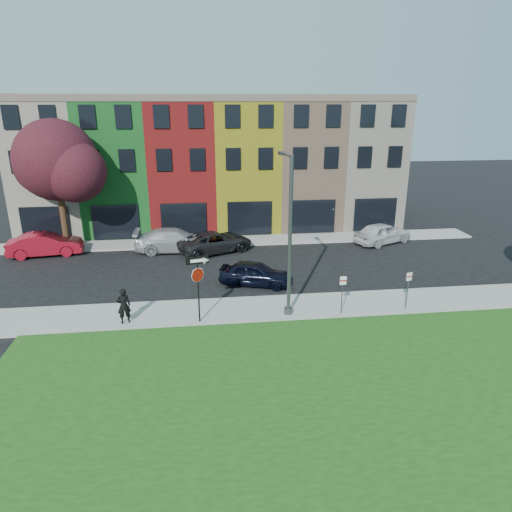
{
  "coord_description": "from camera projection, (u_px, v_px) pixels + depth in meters",
  "views": [
    {
      "loc": [
        -3.63,
        -17.74,
        9.99
      ],
      "look_at": [
        -0.99,
        4.0,
        2.56
      ],
      "focal_mm": 32.0,
      "sensor_mm": 36.0,
      "label": 1
    }
  ],
  "objects": [
    {
      "name": "street_lamp",
      "position": [
        289.0,
        237.0,
        21.35
      ],
      "size": [
        0.43,
        2.58,
        7.66
      ],
      "rotation": [
        0.0,
        0.0,
        0.05
      ],
      "color": "#4B4D50",
      "rests_on": "sidewalk_near"
    },
    {
      "name": "man",
      "position": [
        124.0,
        306.0,
        21.19
      ],
      "size": [
        0.85,
        0.75,
        1.73
      ],
      "primitive_type": "imported",
      "rotation": [
        0.0,
        0.0,
        3.42
      ],
      "color": "black",
      "rests_on": "sidewalk_near"
    },
    {
      "name": "stop_sign",
      "position": [
        198.0,
        276.0,
        20.85
      ],
      "size": [
        1.03,
        0.27,
        3.23
      ],
      "rotation": [
        0.0,
        0.0,
        0.23
      ],
      "color": "black",
      "rests_on": "sidewalk_near"
    },
    {
      "name": "parked_car_red",
      "position": [
        45.0,
        244.0,
        30.97
      ],
      "size": [
        3.07,
        5.31,
        1.59
      ],
      "primitive_type": "imported",
      "rotation": [
        0.0,
        0.0,
        1.72
      ],
      "color": "maroon",
      "rests_on": "ground"
    },
    {
      "name": "ground",
      "position": [
        289.0,
        338.0,
        20.3
      ],
      "size": [
        120.0,
        120.0,
        0.0
      ],
      "primitive_type": "plane",
      "color": "black",
      "rests_on": "ground"
    },
    {
      "name": "parked_car_silver",
      "position": [
        175.0,
        240.0,
        31.86
      ],
      "size": [
        2.3,
        5.54,
        1.6
      ],
      "primitive_type": "imported",
      "rotation": [
        0.0,
        0.0,
        1.57
      ],
      "color": "#A09FA4",
      "rests_on": "ground"
    },
    {
      "name": "parking_sign_b",
      "position": [
        408.0,
        285.0,
        22.49
      ],
      "size": [
        0.32,
        0.12,
        2.02
      ],
      "rotation": [
        0.0,
        0.0,
        0.25
      ],
      "color": "#4B4D50",
      "rests_on": "sidewalk_near"
    },
    {
      "name": "sidewalk_near",
      "position": [
        316.0,
        306.0,
        23.33
      ],
      "size": [
        40.0,
        3.0,
        0.12
      ],
      "primitive_type": "cube",
      "color": "gray",
      "rests_on": "ground"
    },
    {
      "name": "parked_car_white",
      "position": [
        383.0,
        233.0,
        33.68
      ],
      "size": [
        5.33,
        5.98,
        1.56
      ],
      "primitive_type": "imported",
      "rotation": [
        0.0,
        0.0,
        2.0
      ],
      "color": "silver",
      "rests_on": "ground"
    },
    {
      "name": "rowhouse_block",
      "position": [
        214.0,
        164.0,
        38.33
      ],
      "size": [
        30.0,
        10.12,
        10.0
      ],
      "color": "beige",
      "rests_on": "ground"
    },
    {
      "name": "sedan_near",
      "position": [
        255.0,
        273.0,
        26.0
      ],
      "size": [
        4.02,
        5.03,
        1.39
      ],
      "primitive_type": "imported",
      "rotation": [
        0.0,
        0.0,
        1.26
      ],
      "color": "black",
      "rests_on": "ground"
    },
    {
      "name": "tree_purple",
      "position": [
        58.0,
        162.0,
        30.23
      ],
      "size": [
        6.44,
        5.63,
        8.89
      ],
      "color": "black",
      "rests_on": "sidewalk_far"
    },
    {
      "name": "sidewalk_far",
      "position": [
        212.0,
        242.0,
        34.04
      ],
      "size": [
        40.0,
        2.4,
        0.12
      ],
      "primitive_type": "cube",
      "color": "gray",
      "rests_on": "ground"
    },
    {
      "name": "parking_sign_a",
      "position": [
        343.0,
        289.0,
        21.97
      ],
      "size": [
        0.32,
        0.09,
        2.03
      ],
      "rotation": [
        0.0,
        0.0,
        -0.03
      ],
      "color": "#4B4D50",
      "rests_on": "sidewalk_near"
    },
    {
      "name": "parked_car_dark",
      "position": [
        215.0,
        242.0,
        31.73
      ],
      "size": [
        6.41,
        7.1,
        1.46
      ],
      "primitive_type": "imported",
      "rotation": [
        0.0,
        0.0,
        2.0
      ],
      "color": "black",
      "rests_on": "ground"
    }
  ]
}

